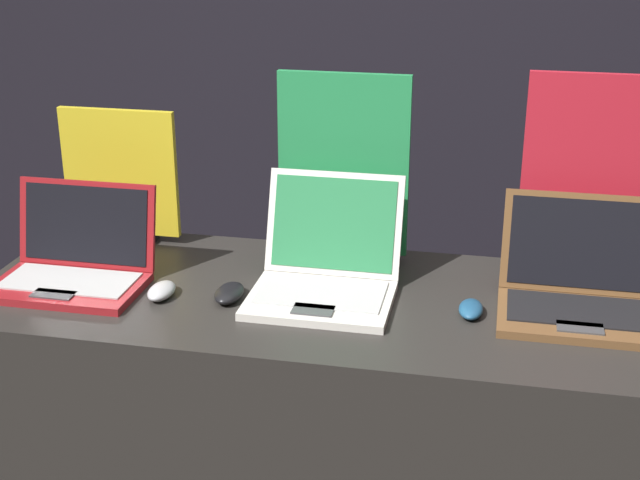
# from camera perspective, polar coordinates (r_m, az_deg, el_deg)

# --- Properties ---
(wall_back) EXTENTS (8.00, 0.05, 2.80)m
(wall_back) POSITION_cam_1_polar(r_m,az_deg,el_deg) (3.80, 5.44, 13.87)
(wall_back) COLOR black
(wall_back) RESTS_ON ground_plane
(display_counter) EXTENTS (1.74, 0.69, 0.94)m
(display_counter) POSITION_cam_1_polar(r_m,az_deg,el_deg) (2.49, -0.17, -13.42)
(display_counter) COLOR #282623
(display_counter) RESTS_ON ground_plane
(laptop_front) EXTENTS (0.38, 0.29, 0.24)m
(laptop_front) POSITION_cam_1_polar(r_m,az_deg,el_deg) (2.39, -15.43, -1.36)
(laptop_front) COLOR maroon
(laptop_front) RESTS_ON display_counter
(mouse_front) EXTENTS (0.06, 0.11, 0.03)m
(mouse_front) POSITION_cam_1_polar(r_m,az_deg,el_deg) (2.27, -10.11, -3.22)
(mouse_front) COLOR #B2B2B7
(mouse_front) RESTS_ON display_counter
(promo_stand_front) EXTENTS (0.34, 0.07, 0.39)m
(promo_stand_front) POSITION_cam_1_polar(r_m,az_deg,el_deg) (2.61, -12.64, 3.80)
(promo_stand_front) COLOR black
(promo_stand_front) RESTS_ON display_counter
(laptop_middle) EXTENTS (0.35, 0.37, 0.27)m
(laptop_middle) POSITION_cam_1_polar(r_m,az_deg,el_deg) (2.24, 0.37, -1.88)
(laptop_middle) COLOR silver
(laptop_middle) RESTS_ON display_counter
(mouse_middle) EXTENTS (0.07, 0.12, 0.03)m
(mouse_middle) POSITION_cam_1_polar(r_m,az_deg,el_deg) (2.23, -5.83, -3.39)
(mouse_middle) COLOR black
(mouse_middle) RESTS_ON display_counter
(promo_stand_middle) EXTENTS (0.35, 0.07, 0.52)m
(promo_stand_middle) POSITION_cam_1_polar(r_m,az_deg,el_deg) (2.39, 1.50, 4.35)
(promo_stand_middle) COLOR black
(promo_stand_middle) RESTS_ON display_counter
(laptop_back) EXTENTS (0.37, 0.32, 0.26)m
(laptop_back) POSITION_cam_1_polar(r_m,az_deg,el_deg) (2.23, 16.20, -2.96)
(laptop_back) COLOR brown
(laptop_back) RESTS_ON display_counter
(mouse_back) EXTENTS (0.06, 0.10, 0.03)m
(mouse_back) POSITION_cam_1_polar(r_m,az_deg,el_deg) (2.17, 9.63, -4.38)
(mouse_back) COLOR navy
(mouse_back) RESTS_ON display_counter
(promo_stand_back) EXTENTS (0.30, 0.07, 0.54)m
(promo_stand_back) POSITION_cam_1_polar(r_m,az_deg,el_deg) (2.35, 16.41, 3.47)
(promo_stand_back) COLOR black
(promo_stand_back) RESTS_ON display_counter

